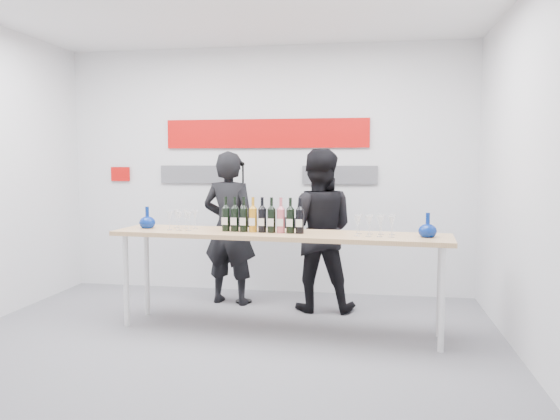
{
  "coord_description": "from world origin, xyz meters",
  "views": [
    {
      "loc": [
        1.27,
        -4.6,
        1.61
      ],
      "look_at": [
        0.42,
        0.5,
        1.15
      ],
      "focal_mm": 35.0,
      "sensor_mm": 36.0,
      "label": 1
    }
  ],
  "objects_px": {
    "presenter_right": "(317,230)",
    "mic_stand": "(243,260)",
    "tasting_table": "(278,240)",
    "presenter_left": "(229,228)"
  },
  "relations": [
    {
      "from": "presenter_right",
      "to": "mic_stand",
      "type": "distance_m",
      "value": 0.95
    },
    {
      "from": "tasting_table",
      "to": "mic_stand",
      "type": "distance_m",
      "value": 1.21
    },
    {
      "from": "presenter_left",
      "to": "mic_stand",
      "type": "distance_m",
      "value": 0.4
    },
    {
      "from": "presenter_right",
      "to": "mic_stand",
      "type": "relative_size",
      "value": 1.08
    },
    {
      "from": "tasting_table",
      "to": "presenter_right",
      "type": "relative_size",
      "value": 1.84
    },
    {
      "from": "presenter_right",
      "to": "mic_stand",
      "type": "height_order",
      "value": "presenter_right"
    },
    {
      "from": "tasting_table",
      "to": "presenter_left",
      "type": "relative_size",
      "value": 1.86
    },
    {
      "from": "presenter_left",
      "to": "mic_stand",
      "type": "xyz_separation_m",
      "value": [
        0.15,
        0.05,
        -0.37
      ]
    },
    {
      "from": "presenter_right",
      "to": "mic_stand",
      "type": "xyz_separation_m",
      "value": [
        -0.86,
        0.16,
        -0.38
      ]
    },
    {
      "from": "tasting_table",
      "to": "mic_stand",
      "type": "relative_size",
      "value": 1.99
    }
  ]
}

